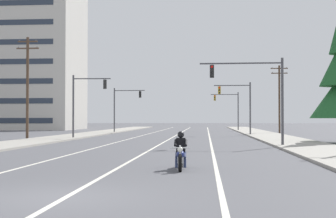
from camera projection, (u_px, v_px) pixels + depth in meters
ground_plane at (57, 198)px, 11.56m from camera, size 400.00×400.00×0.00m
lane_stripe_center at (177, 135)px, 56.39m from camera, size 0.16×100.00×0.01m
lane_stripe_left at (145, 135)px, 56.70m from camera, size 0.16×100.00×0.01m
lane_stripe_right at (209, 135)px, 56.08m from camera, size 0.16×100.00×0.01m
sidewalk_kerb_right at (270, 136)px, 50.58m from camera, size 4.40×110.00×0.14m
sidewalk_kerb_left at (78, 136)px, 52.27m from camera, size 4.40×110.00×0.14m
motorcycle_with_rider at (181, 154)px, 18.04m from camera, size 0.70×2.19×1.46m
traffic_signal_near_right at (258, 87)px, 32.79m from camera, size 5.83×0.37×6.20m
traffic_signal_near_left at (84, 97)px, 45.62m from camera, size 3.74×0.46×6.20m
traffic_signal_mid_right at (240, 101)px, 54.73m from camera, size 4.29×0.37×6.20m
traffic_signal_mid_left at (123, 103)px, 64.85m from camera, size 4.37×0.44×6.20m
traffic_signal_far_right at (230, 106)px, 75.25m from camera, size 4.48×0.51×6.20m
utility_pole_left_near at (27, 84)px, 44.51m from camera, size 2.17×0.26×9.70m
utility_pole_right_far at (279, 96)px, 63.09m from camera, size 2.29×0.26×9.14m
apartment_building_far_left_block at (7, 48)px, 85.69m from camera, size 26.36×14.79×29.92m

